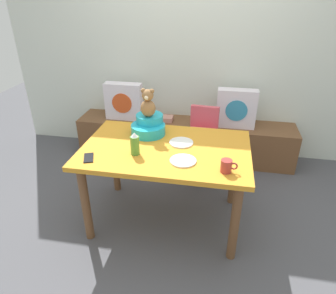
# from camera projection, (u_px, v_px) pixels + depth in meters

# --- Properties ---
(ground_plane) EXTENTS (8.00, 8.00, 0.00)m
(ground_plane) POSITION_uv_depth(u_px,v_px,m) (166.00, 218.00, 2.82)
(ground_plane) COLOR #4C4C51
(back_wall) EXTENTS (4.40, 0.10, 2.60)m
(back_wall) POSITION_uv_depth(u_px,v_px,m) (190.00, 46.00, 3.49)
(back_wall) COLOR silver
(back_wall) RESTS_ON ground_plane
(window_bench) EXTENTS (2.60, 0.44, 0.46)m
(window_bench) POSITION_uv_depth(u_px,v_px,m) (184.00, 139.00, 3.75)
(window_bench) COLOR brown
(window_bench) RESTS_ON ground_plane
(pillow_floral_left) EXTENTS (0.44, 0.15, 0.44)m
(pillow_floral_left) POSITION_uv_depth(u_px,v_px,m) (124.00, 101.00, 3.64)
(pillow_floral_left) COLOR silver
(pillow_floral_left) RESTS_ON window_bench
(pillow_floral_right) EXTENTS (0.44, 0.15, 0.44)m
(pillow_floral_right) POSITION_uv_depth(u_px,v_px,m) (236.00, 109.00, 3.43)
(pillow_floral_right) COLOR silver
(pillow_floral_right) RESTS_ON window_bench
(book_stack) EXTENTS (0.20, 0.14, 0.05)m
(book_stack) POSITION_uv_depth(u_px,v_px,m) (164.00, 119.00, 3.67)
(book_stack) COLOR tan
(book_stack) RESTS_ON window_bench
(dining_table) EXTENTS (1.36, 0.89, 0.74)m
(dining_table) POSITION_uv_depth(u_px,v_px,m) (166.00, 158.00, 2.52)
(dining_table) COLOR orange
(dining_table) RESTS_ON ground_plane
(highchair) EXTENTS (0.34, 0.47, 0.79)m
(highchair) POSITION_uv_depth(u_px,v_px,m) (202.00, 134.00, 3.20)
(highchair) COLOR #D84C59
(highchair) RESTS_ON ground_plane
(infant_seat_teal) EXTENTS (0.30, 0.33, 0.16)m
(infant_seat_teal) POSITION_uv_depth(u_px,v_px,m) (149.00, 126.00, 2.68)
(infant_seat_teal) COLOR #1FA7BF
(infant_seat_teal) RESTS_ON dining_table
(teddy_bear) EXTENTS (0.13, 0.12, 0.25)m
(teddy_bear) POSITION_uv_depth(u_px,v_px,m) (148.00, 104.00, 2.58)
(teddy_bear) COLOR olive
(teddy_bear) RESTS_ON infant_seat_teal
(ketchup_bottle) EXTENTS (0.07, 0.07, 0.18)m
(ketchup_bottle) POSITION_uv_depth(u_px,v_px,m) (135.00, 144.00, 2.33)
(ketchup_bottle) COLOR #4C8C33
(ketchup_bottle) RESTS_ON dining_table
(coffee_mug) EXTENTS (0.12, 0.08, 0.09)m
(coffee_mug) POSITION_uv_depth(u_px,v_px,m) (227.00, 166.00, 2.12)
(coffee_mug) COLOR #9E332D
(coffee_mug) RESTS_ON dining_table
(dinner_plate_near) EXTENTS (0.20, 0.20, 0.01)m
(dinner_plate_near) POSITION_uv_depth(u_px,v_px,m) (183.00, 161.00, 2.27)
(dinner_plate_near) COLOR white
(dinner_plate_near) RESTS_ON dining_table
(dinner_plate_far) EXTENTS (0.20, 0.20, 0.01)m
(dinner_plate_far) POSITION_uv_depth(u_px,v_px,m) (181.00, 143.00, 2.54)
(dinner_plate_far) COLOR white
(dinner_plate_far) RESTS_ON dining_table
(cell_phone) EXTENTS (0.12, 0.16, 0.01)m
(cell_phone) POSITION_uv_depth(u_px,v_px,m) (89.00, 158.00, 2.31)
(cell_phone) COLOR black
(cell_phone) RESTS_ON dining_table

